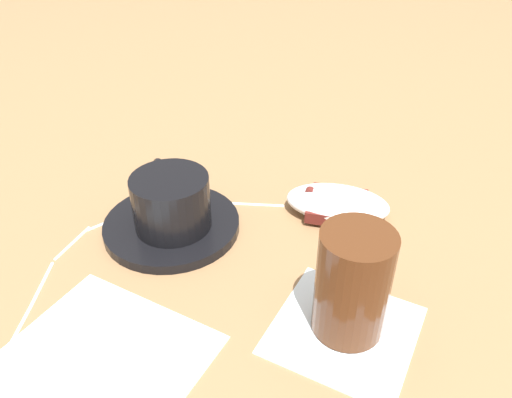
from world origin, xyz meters
TOP-DOWN VIEW (x-y plane):
  - ground_plane at (0.00, 0.00)m, footprint 3.00×3.00m
  - saucer at (-0.03, -0.11)m, footprint 0.15×0.15m
  - coffee_cup at (-0.03, -0.11)m, footprint 0.10×0.08m
  - computer_mouse at (-0.07, 0.07)m, footprint 0.08×0.12m
  - mouse_cable at (-0.01, -0.15)m, footprint 0.23×0.23m
  - napkin_under_glass at (0.10, 0.06)m, footprint 0.15×0.15m
  - drinking_glass at (0.09, 0.06)m, footprint 0.06×0.06m
  - napkin_spare at (0.15, -0.14)m, footprint 0.21×0.21m

SIDE VIEW (x-z plane):
  - ground_plane at x=0.00m, z-range 0.00..0.00m
  - napkin_under_glass at x=0.10m, z-range 0.00..0.00m
  - napkin_spare at x=0.15m, z-range 0.00..0.00m
  - mouse_cable at x=-0.01m, z-range 0.00..0.00m
  - saucer at x=-0.03m, z-range 0.00..0.01m
  - computer_mouse at x=-0.07m, z-range 0.00..0.03m
  - coffee_cup at x=-0.03m, z-range 0.01..0.07m
  - drinking_glass at x=0.09m, z-range 0.00..0.10m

